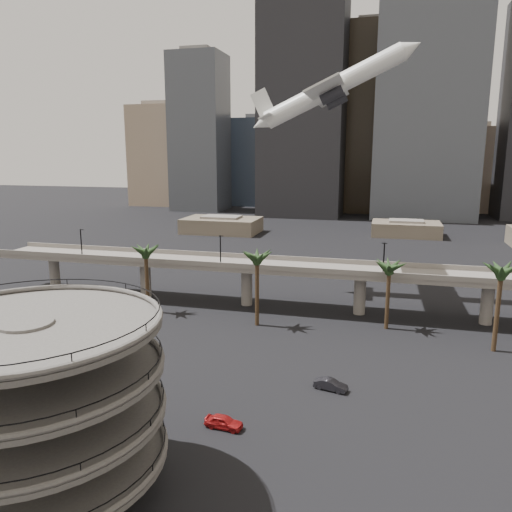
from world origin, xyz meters
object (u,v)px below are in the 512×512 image
(airborne_jet, at_px, (332,88))
(car_a, at_px, (224,422))
(car_b, at_px, (331,385))
(parking_ramp, at_px, (33,394))
(overpass, at_px, (302,272))

(airborne_jet, distance_m, car_a, 72.18)
(airborne_jet, distance_m, car_b, 62.97)
(car_b, bearing_deg, airborne_jet, 20.44)
(parking_ramp, xyz_separation_m, car_a, (11.95, 14.73, -9.10))
(car_a, distance_m, car_b, 15.89)
(parking_ramp, xyz_separation_m, overpass, (13.00, 59.00, -2.50))
(parking_ramp, relative_size, car_b, 5.15)
(airborne_jet, relative_size, car_a, 8.09)
(parking_ramp, distance_m, car_b, 36.03)
(parking_ramp, height_order, car_a, parking_ramp)
(car_a, height_order, car_b, car_a)
(overpass, relative_size, car_b, 30.15)
(parking_ramp, distance_m, car_a, 21.04)
(parking_ramp, height_order, airborne_jet, airborne_jet)
(parking_ramp, distance_m, airborne_jet, 81.99)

